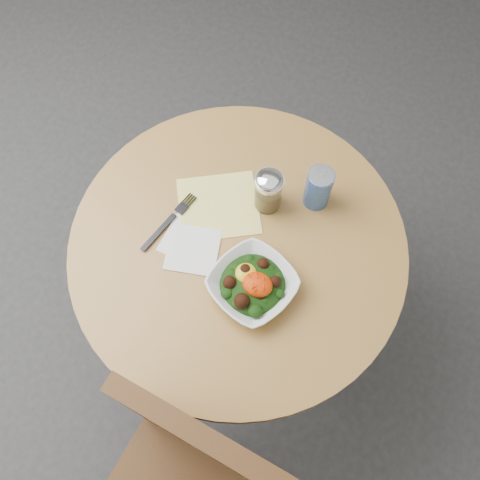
{
  "coord_description": "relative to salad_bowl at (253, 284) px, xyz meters",
  "views": [
    {
      "loc": [
        0.21,
        -0.52,
        2.05
      ],
      "look_at": [
        0.01,
        -0.01,
        0.81
      ],
      "focal_mm": 40.0,
      "sensor_mm": 36.0,
      "label": 1
    }
  ],
  "objects": [
    {
      "name": "table",
      "position": [
        -0.08,
        0.1,
        -0.23
      ],
      "size": [
        0.9,
        0.9,
        0.75
      ],
      "color": "black",
      "rests_on": "ground"
    },
    {
      "name": "salad_bowl",
      "position": [
        0.0,
        0.0,
        0.0
      ],
      "size": [
        0.27,
        0.27,
        0.08
      ],
      "color": "white",
      "rests_on": "table"
    },
    {
      "name": "ground",
      "position": [
        -0.08,
        0.1,
        -0.78
      ],
      "size": [
        6.0,
        6.0,
        0.0
      ],
      "primitive_type": "plane",
      "color": "#2B2C2E",
      "rests_on": "ground"
    },
    {
      "name": "fork",
      "position": [
        -0.27,
        0.1,
        -0.02
      ],
      "size": [
        0.08,
        0.21,
        0.0
      ],
      "color": "black",
      "rests_on": "table"
    },
    {
      "name": "spice_shaker",
      "position": [
        -0.05,
        0.24,
        0.04
      ],
      "size": [
        0.08,
        0.08,
        0.14
      ],
      "color": "silver",
      "rests_on": "table"
    },
    {
      "name": "paper_napkins",
      "position": [
        -0.19,
        0.05,
        -0.03
      ],
      "size": [
        0.17,
        0.18,
        0.0
      ],
      "color": "white",
      "rests_on": "table"
    },
    {
      "name": "cloth_napkin",
      "position": [
        -0.17,
        0.19,
        -0.03
      ],
      "size": [
        0.28,
        0.28,
        0.0
      ],
      "primitive_type": "cube",
      "rotation": [
        0.0,
        0.0,
        0.51
      ],
      "color": "yellow",
      "rests_on": "table"
    },
    {
      "name": "beverage_can",
      "position": [
        0.07,
        0.3,
        0.04
      ],
      "size": [
        0.07,
        0.07,
        0.14
      ],
      "color": "navy",
      "rests_on": "table"
    }
  ]
}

